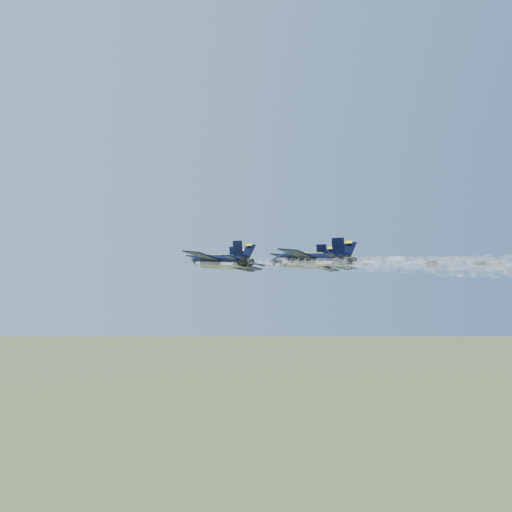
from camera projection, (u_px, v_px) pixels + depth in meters
name	position (u px, v px, depth m)	size (l,w,h in m)	color
jet_lead	(218.00, 264.00, 109.84)	(14.14, 18.97, 4.73)	black
jet_left	(219.00, 261.00, 94.56)	(14.14, 18.97, 4.73)	black
jet_right	(300.00, 262.00, 103.50)	(14.14, 18.97, 4.73)	black
jet_slot	(312.00, 259.00, 88.79)	(14.14, 18.97, 4.73)	black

